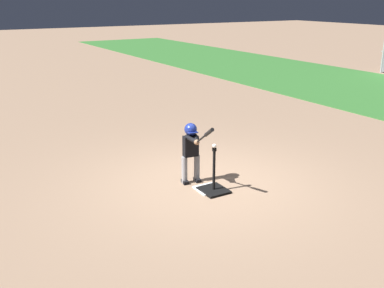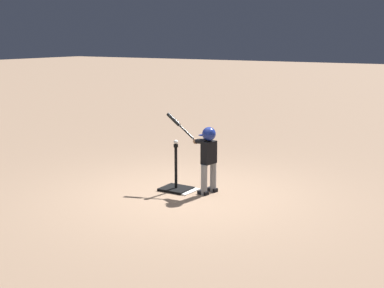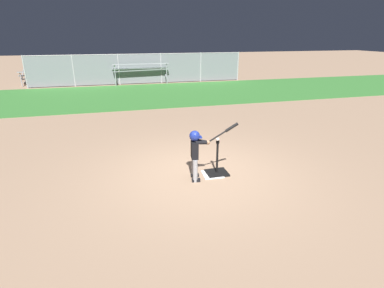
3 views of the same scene
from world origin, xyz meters
name	(u,v)px [view 3 (image 3 of 3)]	position (x,y,z in m)	size (l,w,h in m)	color
ground_plane	(201,173)	(0.00, 0.00, 0.00)	(90.00, 90.00, 0.00)	#93755B
grass_outfield_strip	(148,94)	(0.00, 9.77, 0.01)	(56.00, 6.71, 0.02)	#33702D
backstop_fence	(140,68)	(0.00, 13.49, 0.98)	(13.26, 0.08, 1.86)	#9E9EA3
home_plate	(212,174)	(0.23, -0.15, 0.01)	(0.44, 0.44, 0.02)	white
batting_tee	(217,170)	(0.34, -0.13, 0.10)	(0.48, 0.43, 0.79)	black
batter_child	(197,149)	(-0.18, -0.26, 0.71)	(1.03, 0.36, 1.26)	gray
baseball	(218,139)	(0.34, -0.13, 0.83)	(0.07, 0.07, 0.07)	white
bleachers_left_center	(52,76)	(-5.48, 15.16, 0.43)	(3.73, 2.06, 0.89)	#93969E
bleachers_right_center	(140,73)	(-0.02, 13.95, 0.65)	(3.46, 2.38, 1.32)	#93969E
bleachers_far_left	(208,71)	(4.96, 15.14, 0.49)	(2.91, 1.85, 1.00)	#93969E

